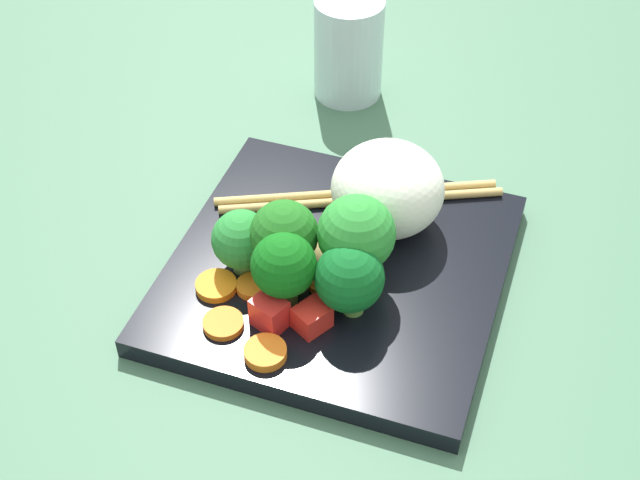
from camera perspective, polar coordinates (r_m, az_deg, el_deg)
ground_plane at (r=66.63cm, az=1.07°, el=-3.09°), size 110.00×110.00×2.00cm
square_plate at (r=65.31cm, az=1.09°, el=-2.01°), size 24.17×24.17×1.62cm
rice_mound at (r=65.77cm, az=4.30°, el=3.26°), size 11.51×11.52×6.72cm
broccoli_floret_0 at (r=62.87cm, az=-4.98°, el=-0.03°), size 4.24×4.24×4.96cm
broccoli_floret_1 at (r=59.42cm, az=-2.32°, el=-1.77°), size 4.43×4.43×6.16cm
broccoli_floret_2 at (r=61.25cm, az=-2.28°, el=0.30°), size 4.76×4.76×6.51cm
broccoli_floret_3 at (r=60.39cm, az=2.32°, el=0.35°), size 5.35×5.35×7.39cm
broccoli_floret_4 at (r=59.30cm, az=1.87°, el=-2.45°), size 4.72×4.72×5.68cm
carrot_slice_0 at (r=63.02cm, az=-4.26°, el=-2.93°), size 2.83×2.83×0.52cm
carrot_slice_1 at (r=63.19cm, az=0.14°, el=-2.53°), size 4.06×4.06×0.64cm
carrot_slice_2 at (r=63.27cm, az=-6.59°, el=-2.89°), size 3.92×3.92×0.57cm
carrot_slice_3 at (r=59.01cm, az=-3.48°, el=-7.12°), size 3.99×3.99×0.67cm
carrot_slice_4 at (r=60.96cm, az=-6.14°, el=-5.27°), size 3.07×3.07×0.47cm
pepper_chunk_0 at (r=60.03cm, az=-0.19°, el=-5.00°), size 2.80×2.91×1.78cm
pepper_chunk_2 at (r=60.12cm, az=-3.21°, el=-4.64°), size 2.77×2.54×2.26cm
chicken_piece_0 at (r=64.39cm, az=0.55°, el=-0.39°), size 4.71×5.00×2.27cm
chopstick_pair at (r=69.59cm, az=2.33°, el=2.78°), size 20.83×9.80×0.68cm
drinking_glass at (r=81.45cm, az=1.82°, el=12.04°), size 6.14×6.14×9.26cm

